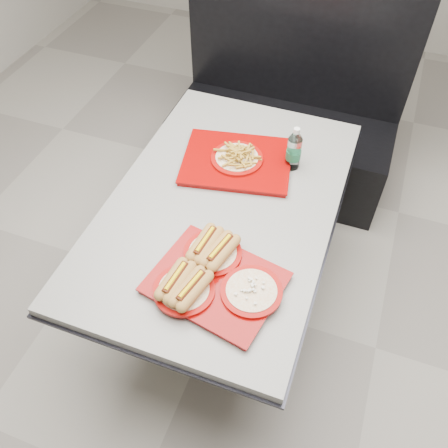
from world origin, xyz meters
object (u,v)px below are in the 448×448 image
(tray_near, at_px, (212,276))
(tray_far, at_px, (237,159))
(diner_table, at_px, (223,228))
(booth_bench, at_px, (285,119))
(water_bottle, at_px, (294,151))

(tray_near, height_order, tray_far, tray_near)
(diner_table, height_order, tray_near, tray_near)
(booth_bench, distance_m, tray_far, 0.93)
(water_bottle, bearing_deg, tray_near, -99.09)
(booth_bench, bearing_deg, diner_table, -90.00)
(tray_near, bearing_deg, tray_far, 101.08)
(tray_far, height_order, water_bottle, water_bottle)
(diner_table, bearing_deg, tray_near, -75.28)
(water_bottle, bearing_deg, tray_far, -163.35)
(diner_table, height_order, water_bottle, water_bottle)
(booth_bench, height_order, water_bottle, booth_bench)
(tray_near, distance_m, water_bottle, 0.70)
(diner_table, relative_size, tray_far, 2.68)
(booth_bench, height_order, tray_near, booth_bench)
(diner_table, height_order, tray_far, tray_far)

